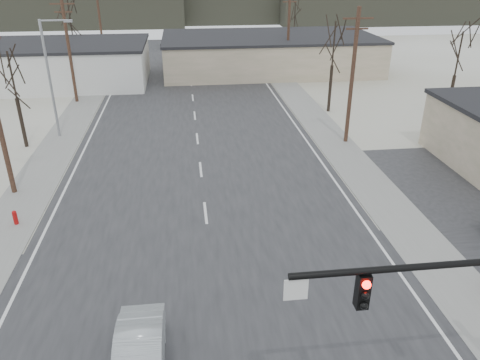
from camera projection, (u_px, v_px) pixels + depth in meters
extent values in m
plane|color=white|center=(216.00, 309.00, 19.20)|extent=(140.00, 140.00, 0.00)
cube|color=#262629|center=(200.00, 164.00, 32.63)|extent=(18.00, 110.00, 0.05)
cube|color=#262629|center=(216.00, 309.00, 19.20)|extent=(90.00, 10.00, 0.04)
cube|color=gray|center=(59.00, 145.00, 35.94)|extent=(3.00, 90.00, 0.06)
cube|color=gray|center=(327.00, 133.00, 38.25)|extent=(3.00, 90.00, 0.06)
cylinder|color=black|center=(455.00, 264.00, 11.59)|extent=(8.40, 0.18, 0.18)
cube|color=black|center=(363.00, 291.00, 11.59)|extent=(0.32, 0.30, 1.00)
sphere|color=#FF0C05|center=(367.00, 285.00, 11.30)|extent=(0.22, 0.22, 0.22)
cube|color=silver|center=(296.00, 290.00, 11.32)|extent=(0.60, 0.04, 0.60)
cylinder|color=#A50C0C|center=(16.00, 219.00, 25.10)|extent=(0.24, 0.24, 0.70)
sphere|color=#A50C0C|center=(14.00, 213.00, 24.93)|extent=(0.24, 0.24, 0.24)
cube|color=silver|center=(47.00, 65.00, 52.37)|extent=(22.00, 12.00, 4.20)
cube|color=black|center=(43.00, 45.00, 51.40)|extent=(22.30, 12.30, 0.30)
cube|color=#C7B098|center=(269.00, 54.00, 58.83)|extent=(26.00, 14.00, 4.00)
cube|color=black|center=(269.00, 36.00, 57.90)|extent=(26.30, 14.30, 0.30)
cylinder|color=#4C3223|center=(69.00, 51.00, 44.44)|extent=(0.30, 0.30, 10.00)
cube|color=#4C3223|center=(62.00, 4.00, 42.63)|extent=(2.20, 0.12, 0.12)
cube|color=#4C3223|center=(63.00, 12.00, 42.93)|extent=(1.60, 0.12, 0.12)
cylinder|color=#4C3223|center=(100.00, 24.00, 62.35)|extent=(0.30, 0.30, 10.00)
cylinder|color=#4C3223|center=(352.00, 78.00, 34.42)|extent=(0.30, 0.30, 10.00)
cube|color=#4C3223|center=(358.00, 18.00, 32.60)|extent=(2.20, 0.12, 0.12)
cube|color=#4C3223|center=(357.00, 29.00, 32.90)|extent=(1.60, 0.12, 0.12)
cylinder|color=#4C3223|center=(288.00, 34.00, 54.11)|extent=(0.30, 0.30, 10.00)
cube|color=#4C3223|center=(290.00, 2.00, 52.60)|extent=(1.60, 0.12, 0.12)
cylinder|color=gray|center=(50.00, 81.00, 35.76)|extent=(0.20, 0.20, 9.00)
cylinder|color=gray|center=(54.00, 20.00, 33.97)|extent=(2.00, 0.12, 0.12)
cube|color=gray|center=(68.00, 21.00, 34.10)|extent=(0.60, 0.25, 0.18)
cylinder|color=black|center=(22.00, 123.00, 34.89)|extent=(0.28, 0.28, 3.75)
cylinder|color=black|center=(12.00, 78.00, 33.43)|extent=(0.14, 0.14, 3.75)
cylinder|color=black|center=(330.00, 89.00, 42.93)|extent=(0.28, 0.28, 4.25)
cylinder|color=black|center=(334.00, 46.00, 41.28)|extent=(0.14, 0.14, 4.25)
cylinder|color=black|center=(75.00, 53.00, 57.90)|extent=(0.28, 0.28, 4.50)
cylinder|color=black|center=(70.00, 19.00, 56.15)|extent=(0.14, 0.14, 4.50)
cylinder|color=black|center=(294.00, 43.00, 66.54)|extent=(0.28, 0.28, 4.00)
cylinder|color=black|center=(295.00, 16.00, 64.98)|extent=(0.14, 0.14, 4.00)
cylinder|color=black|center=(450.00, 98.00, 40.44)|extent=(0.28, 0.28, 4.00)
cylinder|color=black|center=(458.00, 56.00, 38.88)|extent=(0.14, 0.14, 4.00)
cube|color=#333026|center=(13.00, 8.00, 96.26)|extent=(70.00, 18.00, 7.00)
cube|color=#333026|center=(409.00, 8.00, 104.05)|extent=(60.00, 18.00, 5.50)
imported|color=#9FA6AA|center=(139.00, 357.00, 15.86)|extent=(1.64, 4.69, 1.54)
imported|color=black|center=(200.00, 70.00, 56.46)|extent=(2.87, 4.89, 1.33)
imported|color=black|center=(168.00, 42.00, 74.27)|extent=(2.54, 4.86, 1.58)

